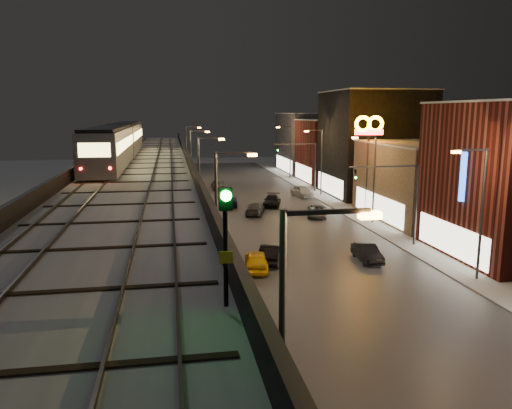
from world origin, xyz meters
TOP-DOWN VIEW (x-y plane):
  - road_surface at (7.50, 35.00)m, footprint 17.00×120.00m
  - sidewalk_right at (17.50, 35.00)m, footprint 4.00×120.00m
  - under_viaduct_pavement at (-6.00, 35.00)m, footprint 11.00×120.00m
  - elevated_viaduct at (-6.00, 31.84)m, footprint 9.00×100.00m
  - viaduct_trackbed at (-6.01, 31.97)m, footprint 8.40×100.00m
  - viaduct_parapet_streetside at (-1.65, 32.00)m, footprint 0.30×100.00m
  - viaduct_parapet_far at (-10.35, 32.00)m, footprint 0.30×100.00m
  - building_c at (23.99, 32.00)m, footprint 12.20×15.20m
  - building_d at (23.99, 48.00)m, footprint 12.20×13.20m
  - building_e at (23.99, 62.00)m, footprint 12.20×12.20m
  - building_f at (23.99, 76.00)m, footprint 12.20×16.20m
  - streetlight_left_0 at (-0.43, -5.00)m, footprint 2.57×0.28m
  - streetlight_left_1 at (-0.43, 13.00)m, footprint 2.57×0.28m
  - streetlight_right_1 at (16.73, 13.00)m, footprint 2.56×0.28m
  - streetlight_left_2 at (-0.43, 31.00)m, footprint 2.57×0.28m
  - streetlight_right_2 at (16.73, 31.00)m, footprint 2.56×0.28m
  - streetlight_left_3 at (-0.43, 49.00)m, footprint 2.57×0.28m
  - streetlight_right_3 at (16.73, 49.00)m, footprint 2.56×0.28m
  - streetlight_left_4 at (-0.43, 67.00)m, footprint 2.57×0.28m
  - streetlight_right_4 at (16.73, 67.00)m, footprint 2.56×0.28m
  - traffic_light_rig_a at (15.84, 22.00)m, footprint 6.10×0.34m
  - traffic_light_rig_b at (15.84, 52.00)m, footprint 6.10×0.34m
  - subway_train at (-8.50, 36.89)m, footprint 2.91×35.10m
  - rail_signal at (-2.10, -5.03)m, footprint 0.34×0.43m
  - car_taxi at (2.55, 17.65)m, footprint 2.38×4.47m
  - car_near_white at (3.98, 19.29)m, footprint 2.82×4.56m
  - car_mid_silver at (3.46, 42.83)m, footprint 2.63×4.79m
  - car_mid_dark at (5.78, 37.27)m, footprint 3.02×4.76m
  - car_far_white at (3.48, 56.44)m, footprint 1.92×4.56m
  - car_onc_silver at (11.30, 18.41)m, footprint 1.50×3.99m
  - car_onc_dark at (12.23, 34.88)m, footprint 3.17×4.81m
  - car_onc_white at (8.64, 41.78)m, footprint 3.16×5.07m
  - car_onc_red at (14.06, 47.93)m, footprint 2.64×4.70m
  - sign_mcdonalds at (18.00, 35.28)m, footprint 3.25×0.56m
  - sign_carwash at (18.50, 16.75)m, footprint 1.63×0.35m

SIDE VIEW (x-z plane):
  - road_surface at x=7.50m, z-range 0.00..0.06m
  - under_viaduct_pavement at x=-6.00m, z-range 0.00..0.06m
  - sidewalk_right at x=17.50m, z-range 0.00..0.14m
  - car_onc_dark at x=12.23m, z-range 0.00..1.23m
  - car_mid_silver at x=3.46m, z-range 0.00..1.27m
  - car_mid_dark at x=5.78m, z-range 0.00..1.29m
  - car_onc_silver at x=11.30m, z-range 0.00..1.30m
  - car_onc_white at x=8.64m, z-range 0.00..1.37m
  - car_near_white at x=3.98m, z-range 0.00..1.42m
  - car_taxi at x=2.55m, z-range 0.00..1.45m
  - car_onc_red at x=14.06m, z-range 0.00..1.51m
  - car_far_white at x=3.48m, z-range 0.00..1.54m
  - building_c at x=23.99m, z-range 0.00..8.16m
  - traffic_light_rig_a at x=15.84m, z-range 1.00..8.00m
  - traffic_light_rig_b at x=15.84m, z-range 1.00..8.00m
  - building_e at x=23.99m, z-range 0.00..10.16m
  - streetlight_left_0 at x=-0.43m, z-range 0.74..9.74m
  - streetlight_left_1 at x=-0.43m, z-range 0.74..9.74m
  - streetlight_right_1 at x=16.73m, z-range 0.74..9.74m
  - streetlight_left_2 at x=-0.43m, z-range 0.74..9.74m
  - streetlight_right_2 at x=16.73m, z-range 0.74..9.74m
  - streetlight_left_3 at x=-0.43m, z-range 0.74..9.74m
  - streetlight_right_3 at x=16.73m, z-range 0.74..9.74m
  - streetlight_left_4 at x=-0.43m, z-range 0.74..9.74m
  - streetlight_right_4 at x=16.73m, z-range 0.74..9.74m
  - building_f at x=23.99m, z-range 0.00..11.16m
  - elevated_viaduct at x=-6.00m, z-range 2.47..8.77m
  - sign_carwash at x=18.50m, z-range 1.74..10.18m
  - viaduct_trackbed at x=-6.01m, z-range 6.23..6.55m
  - viaduct_parapet_streetside at x=-1.65m, z-range 6.30..7.40m
  - viaduct_parapet_far at x=-10.35m, z-range 6.30..7.40m
  - building_d at x=23.99m, z-range 0.00..14.16m
  - subway_train at x=-8.50m, z-range 6.61..10.09m
  - rail_signal at x=-2.10m, z-range 7.24..10.19m
  - sign_mcdonalds at x=18.00m, z-range 3.56..14.50m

